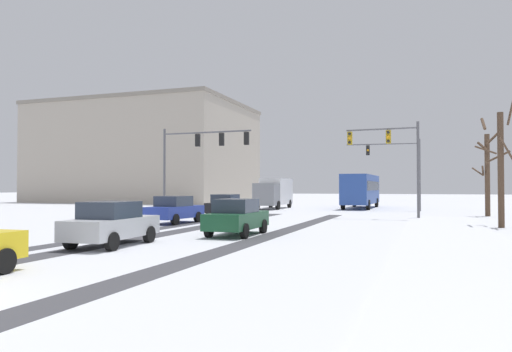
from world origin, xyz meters
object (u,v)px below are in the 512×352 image
object	(u,v)px
car_silver_fourth	(112,224)
bus_oncoming	(361,189)
traffic_signal_near_right	(393,151)
traffic_signal_far_right	(398,162)
office_building_far_left_block	(147,154)
bare_tree_sidewalk_mid	(500,164)
car_black_lead	(226,205)
car_dark_green_third	(237,217)
traffic_signal_near_left	(198,150)
box_truck_delivery	(274,192)
car_blue_second	(175,210)
bare_tree_sidewalk_far	(487,173)

from	to	relation	value
car_silver_fourth	bus_oncoming	world-z (taller)	bus_oncoming
traffic_signal_near_right	bus_oncoming	world-z (taller)	traffic_signal_near_right
traffic_signal_far_right	office_building_far_left_block	xyz separation A→B (m)	(-36.86, 16.66, 2.65)
bare_tree_sidewalk_mid	car_black_lead	bearing A→B (deg)	166.55
car_dark_green_third	office_building_far_left_block	size ratio (longest dim) A/B	0.14
traffic_signal_far_right	traffic_signal_near_right	bearing A→B (deg)	-89.12
traffic_signal_near_left	car_dark_green_third	world-z (taller)	traffic_signal_near_left
traffic_signal_far_right	traffic_signal_near_left	xyz separation A→B (m)	(-13.31, -13.88, 0.36)
bus_oncoming	office_building_far_left_block	xyz separation A→B (m)	(-32.96, 12.17, 5.12)
traffic_signal_far_right	box_truck_delivery	bearing A→B (deg)	176.87
car_dark_green_third	car_silver_fourth	distance (m)	5.87
car_blue_second	car_silver_fourth	xyz separation A→B (m)	(3.20, -10.43, 0.00)
car_dark_green_third	traffic_signal_near_right	bearing A→B (deg)	66.40
bus_oncoming	traffic_signal_near_left	bearing A→B (deg)	-117.12
traffic_signal_near_right	car_black_lead	size ratio (longest dim) A/B	1.57
office_building_far_left_block	box_truck_delivery	bearing A→B (deg)	-32.80
car_silver_fourth	bare_tree_sidewalk_mid	world-z (taller)	bare_tree_sidewalk_mid
traffic_signal_near_right	office_building_far_left_block	world-z (taller)	office_building_far_left_block
car_black_lead	traffic_signal_near_right	bearing A→B (deg)	4.74
car_black_lead	bare_tree_sidewalk_mid	size ratio (longest dim) A/B	0.60
traffic_signal_far_right	bus_oncoming	distance (m)	6.44
car_silver_fourth	office_building_far_left_block	bearing A→B (deg)	120.96
car_dark_green_third	car_silver_fourth	size ratio (longest dim) A/B	0.98
traffic_signal_near_left	car_blue_second	distance (m)	7.47
car_dark_green_third	box_truck_delivery	xyz separation A→B (m)	(-6.31, 25.98, 0.82)
car_dark_green_third	bare_tree_sidewalk_far	bearing A→B (deg)	57.16
bare_tree_sidewalk_mid	bus_oncoming	bearing A→B (deg)	114.73
car_black_lead	car_blue_second	world-z (taller)	same
box_truck_delivery	office_building_far_left_block	world-z (taller)	office_building_far_left_block
car_blue_second	box_truck_delivery	world-z (taller)	box_truck_delivery
traffic_signal_near_right	bare_tree_sidewalk_mid	world-z (taller)	bare_tree_sidewalk_mid
traffic_signal_far_right	office_building_far_left_block	bearing A→B (deg)	155.69
bus_oncoming	traffic_signal_near_right	bearing A→B (deg)	-75.92
car_silver_fourth	office_building_far_left_block	xyz separation A→B (m)	(-28.25, 47.09, 6.29)
car_blue_second	box_truck_delivery	size ratio (longest dim) A/B	0.56
traffic_signal_near_left	bare_tree_sidewalk_far	distance (m)	21.32
traffic_signal_near_left	box_truck_delivery	xyz separation A→B (m)	(1.27, 14.54, -3.19)
bus_oncoming	car_black_lead	bearing A→B (deg)	-114.01
traffic_signal_near_right	car_dark_green_third	world-z (taller)	traffic_signal_near_right
traffic_signal_far_right	traffic_signal_near_right	world-z (taller)	same
car_silver_fourth	bare_tree_sidewalk_mid	size ratio (longest dim) A/B	0.61
traffic_signal_near_left	car_silver_fourth	distance (m)	17.67
traffic_signal_near_right	bare_tree_sidewalk_mid	distance (m)	7.86
bus_oncoming	bare_tree_sidewalk_far	size ratio (longest dim) A/B	1.82
car_black_lead	car_silver_fourth	bearing A→B (deg)	-80.44
bare_tree_sidewalk_mid	traffic_signal_near_left	bearing A→B (deg)	170.91
bare_tree_sidewalk_far	car_black_lead	bearing A→B (deg)	-160.36
traffic_signal_near_right	bare_tree_sidewalk_far	xyz separation A→B (m)	(6.37, 5.50, -1.41)
traffic_signal_near_right	bare_tree_sidewalk_far	bearing A→B (deg)	40.80
traffic_signal_near_left	office_building_far_left_block	bearing A→B (deg)	127.65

